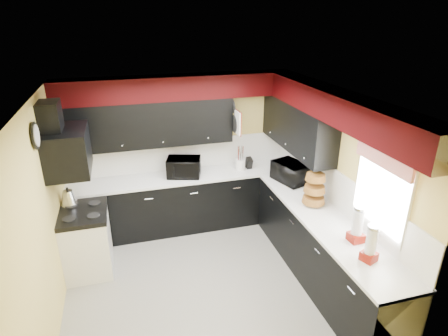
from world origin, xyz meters
name	(u,v)px	position (x,y,z in m)	size (l,w,h in m)	color
ground	(206,283)	(0.00, 0.00, 0.00)	(3.60, 3.60, 0.00)	gray
wall_back	(180,151)	(0.00, 1.80, 1.25)	(3.60, 0.06, 2.50)	#E0C666
wall_right	(336,183)	(1.80, 0.00, 1.25)	(0.06, 3.60, 2.50)	#E0C666
wall_left	(44,221)	(-1.80, 0.00, 1.25)	(0.06, 3.60, 2.50)	#E0C666
ceiling	(202,98)	(0.00, 0.00, 2.50)	(3.60, 3.60, 0.06)	white
cab_back	(185,202)	(0.00, 1.50, 0.45)	(3.60, 0.60, 0.90)	black
cab_right	(321,249)	(1.50, -0.30, 0.45)	(0.60, 3.00, 0.90)	black
counter_back	(184,176)	(0.00, 1.50, 0.92)	(3.62, 0.64, 0.04)	white
counter_right	(324,219)	(1.50, -0.30, 0.92)	(0.64, 3.02, 0.04)	white
splash_back	(180,155)	(0.00, 1.79, 1.19)	(3.60, 0.02, 0.50)	white
splash_right	(334,187)	(1.79, 0.00, 1.19)	(0.02, 3.60, 0.50)	white
upper_back	(147,124)	(-0.50, 1.62, 1.80)	(2.60, 0.35, 0.70)	black
upper_right	(297,126)	(1.62, 0.90, 1.80)	(0.35, 1.80, 0.70)	black
soffit_back	(178,87)	(0.00, 1.62, 2.33)	(3.60, 0.36, 0.35)	black
soffit_right	(341,108)	(1.62, -0.18, 2.33)	(0.36, 3.24, 0.35)	black
stove	(87,242)	(-1.50, 0.75, 0.43)	(0.60, 0.75, 0.86)	white
cooktop	(82,213)	(-1.50, 0.75, 0.89)	(0.62, 0.77, 0.06)	black
hood	(68,151)	(-1.55, 0.75, 1.78)	(0.50, 0.78, 0.55)	black
hood_duct	(50,118)	(-1.68, 0.75, 2.20)	(0.24, 0.40, 0.40)	black
window	(382,192)	(1.79, -0.90, 1.55)	(0.03, 0.86, 0.96)	white
valance	(384,158)	(1.73, -0.90, 1.95)	(0.04, 0.88, 0.20)	red
pan_top	(232,106)	(0.82, 1.55, 2.00)	(0.03, 0.22, 0.40)	black
pan_mid	(235,124)	(0.82, 1.42, 1.75)	(0.03, 0.28, 0.46)	black
pan_low	(230,121)	(0.82, 1.68, 1.72)	(0.03, 0.24, 0.42)	black
cut_board	(238,123)	(0.83, 1.30, 1.80)	(0.03, 0.26, 0.35)	white
baskets	(314,189)	(1.52, 0.05, 1.18)	(0.27, 0.27, 0.50)	brown
clock	(35,136)	(-1.77, 0.25, 2.15)	(0.03, 0.30, 0.30)	black
deco_plate	(360,117)	(1.77, -0.35, 2.25)	(0.03, 0.24, 0.24)	white
toaster_oven	(184,167)	(0.00, 1.48, 1.09)	(0.51, 0.43, 0.30)	black
microwave	(291,172)	(1.55, 0.83, 1.09)	(0.55, 0.37, 0.30)	black
utensil_crock	(240,164)	(0.95, 1.49, 1.03)	(0.16, 0.16, 0.17)	white
knife_block	(249,163)	(1.10, 1.49, 1.03)	(0.09, 0.12, 0.19)	black
kettle	(69,197)	(-1.68, 1.01, 1.02)	(0.23, 0.23, 0.20)	#B9B9BE
dispenser_a	(358,225)	(1.56, -0.87, 1.15)	(0.16, 0.16, 0.42)	#58120E
dispenser_b	(371,244)	(1.48, -1.23, 1.14)	(0.15, 0.15, 0.40)	maroon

